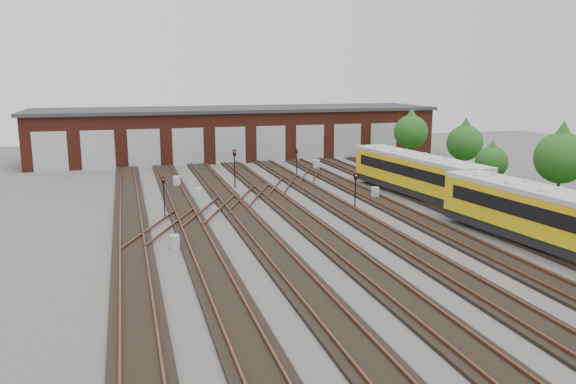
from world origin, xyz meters
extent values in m
plane|color=#42403E|center=(0.00, 0.00, 0.00)|extent=(120.00, 120.00, 0.00)
cube|color=black|center=(-14.00, 0.00, 0.09)|extent=(2.40, 70.00, 0.18)
cube|color=brown|center=(-14.72, 0.00, 0.26)|extent=(0.10, 70.00, 0.15)
cube|color=brown|center=(-13.28, 0.00, 0.26)|extent=(0.10, 70.00, 0.15)
cube|color=black|center=(-10.00, 0.00, 0.09)|extent=(2.40, 70.00, 0.18)
cube|color=brown|center=(-10.72, 0.00, 0.26)|extent=(0.10, 70.00, 0.15)
cube|color=brown|center=(-9.28, 0.00, 0.26)|extent=(0.10, 70.00, 0.15)
cube|color=black|center=(-6.00, 0.00, 0.09)|extent=(2.40, 70.00, 0.18)
cube|color=brown|center=(-6.72, 0.00, 0.26)|extent=(0.10, 70.00, 0.15)
cube|color=brown|center=(-5.28, 0.00, 0.26)|extent=(0.10, 70.00, 0.15)
cube|color=black|center=(-2.00, 0.00, 0.09)|extent=(2.40, 70.00, 0.18)
cube|color=brown|center=(-2.72, 0.00, 0.26)|extent=(0.10, 70.00, 0.15)
cube|color=brown|center=(-1.28, 0.00, 0.26)|extent=(0.10, 70.00, 0.15)
cube|color=black|center=(2.00, 0.00, 0.09)|extent=(2.40, 70.00, 0.18)
cube|color=brown|center=(1.28, 0.00, 0.26)|extent=(0.10, 70.00, 0.15)
cube|color=brown|center=(2.72, 0.00, 0.26)|extent=(0.10, 70.00, 0.15)
cube|color=black|center=(6.00, 0.00, 0.09)|extent=(2.40, 70.00, 0.18)
cube|color=brown|center=(5.28, 0.00, 0.26)|extent=(0.10, 70.00, 0.15)
cube|color=brown|center=(6.72, 0.00, 0.26)|extent=(0.10, 70.00, 0.15)
cube|color=black|center=(10.00, 0.00, 0.09)|extent=(2.40, 70.00, 0.18)
cube|color=brown|center=(9.28, 0.00, 0.26)|extent=(0.10, 70.00, 0.15)
cube|color=brown|center=(10.72, 0.00, 0.26)|extent=(0.10, 70.00, 0.15)
cube|color=black|center=(14.00, 0.00, 0.09)|extent=(2.40, 70.00, 0.18)
cube|color=brown|center=(13.28, 0.00, 0.26)|extent=(0.10, 70.00, 0.15)
cube|color=brown|center=(14.72, 0.00, 0.26)|extent=(0.10, 70.00, 0.15)
cube|color=brown|center=(-8.00, 10.00, 0.26)|extent=(5.40, 9.62, 0.15)
cube|color=brown|center=(-4.00, 14.00, 0.26)|extent=(5.40, 9.62, 0.15)
cube|color=brown|center=(0.00, 18.00, 0.26)|extent=(5.40, 9.62, 0.15)
cube|color=brown|center=(-12.00, 6.00, 0.26)|extent=(5.40, 9.62, 0.15)
cube|color=brown|center=(4.00, 22.00, 0.26)|extent=(5.40, 9.62, 0.15)
cube|color=#592216|center=(0.00, 40.00, 3.00)|extent=(50.00, 12.00, 6.00)
cube|color=#303033|center=(0.00, 40.00, 6.15)|extent=(51.00, 12.50, 0.40)
cube|color=#ACADB1|center=(-22.00, 33.98, 2.20)|extent=(3.60, 0.12, 4.40)
cube|color=#ACADB1|center=(-17.00, 33.98, 2.20)|extent=(3.60, 0.12, 4.40)
cube|color=#ACADB1|center=(-12.00, 33.98, 2.20)|extent=(3.60, 0.12, 4.40)
cube|color=#ACADB1|center=(-7.00, 33.98, 2.20)|extent=(3.60, 0.12, 4.40)
cube|color=#ACADB1|center=(-2.00, 33.98, 2.20)|extent=(3.60, 0.12, 4.40)
cube|color=#ACADB1|center=(3.00, 33.98, 2.20)|extent=(3.60, 0.12, 4.40)
cube|color=#ACADB1|center=(8.00, 33.98, 2.20)|extent=(3.60, 0.12, 4.40)
cube|color=#ACADB1|center=(13.00, 33.98, 2.20)|extent=(3.60, 0.12, 4.40)
cube|color=#ACADB1|center=(18.00, 33.98, 2.20)|extent=(3.60, 0.12, 4.40)
cube|color=#1E4818|center=(19.00, 10.00, 0.03)|extent=(8.00, 55.00, 0.05)
cube|color=black|center=(10.00, -5.08, 0.65)|extent=(4.24, 16.25, 0.64)
cube|color=yellow|center=(10.00, -5.08, 2.15)|extent=(4.56, 16.29, 2.36)
cube|color=#BBBCB7|center=(10.00, -5.08, 3.49)|extent=(4.67, 16.30, 0.32)
cube|color=black|center=(8.59, -5.24, 2.42)|extent=(1.64, 14.07, 0.91)
cube|color=black|center=(11.41, -4.93, 2.42)|extent=(1.64, 14.07, 0.91)
cube|color=black|center=(10.00, 10.92, 0.65)|extent=(4.24, 16.25, 0.64)
cube|color=yellow|center=(10.00, 10.92, 2.15)|extent=(4.56, 16.29, 2.36)
cube|color=#BBBCB7|center=(10.00, 10.92, 3.49)|extent=(4.67, 16.30, 0.32)
cube|color=black|center=(8.59, 10.76, 2.42)|extent=(1.64, 14.07, 0.91)
cube|color=black|center=(11.41, 11.07, 2.42)|extent=(1.64, 14.07, 0.91)
cylinder|color=black|center=(-11.51, 9.85, 1.25)|extent=(0.10, 0.10, 2.50)
cube|color=black|center=(-11.51, 9.85, 2.74)|extent=(0.24, 0.15, 0.48)
sphere|color=#FA0E0D|center=(-11.51, 9.75, 2.84)|extent=(0.11, 0.11, 0.11)
cylinder|color=black|center=(-4.34, 19.30, 1.51)|extent=(0.11, 0.11, 3.03)
cube|color=black|center=(-4.34, 19.30, 3.30)|extent=(0.30, 0.20, 0.56)
sphere|color=#FA0E0D|center=(-4.34, 19.19, 3.42)|extent=(0.13, 0.13, 0.13)
cylinder|color=black|center=(2.95, 23.22, 1.23)|extent=(0.10, 0.10, 2.47)
cube|color=black|center=(2.95, 23.22, 2.71)|extent=(0.28, 0.22, 0.50)
sphere|color=#FA0E0D|center=(2.95, 23.12, 2.81)|extent=(0.12, 0.12, 0.12)
cylinder|color=black|center=(3.07, 8.02, 1.18)|extent=(0.10, 0.10, 2.35)
cube|color=black|center=(3.07, 8.02, 2.61)|extent=(0.27, 0.17, 0.51)
sphere|color=#FA0E0D|center=(3.07, 7.92, 2.71)|extent=(0.12, 0.12, 0.12)
cube|color=#B1B4B6|center=(-11.54, 1.47, 0.43)|extent=(0.59, 0.53, 0.86)
cube|color=#B1B4B6|center=(-9.57, 21.17, 0.52)|extent=(0.64, 0.53, 1.05)
cube|color=#B1B4B6|center=(-8.26, 15.55, 0.45)|extent=(0.64, 0.58, 0.89)
cube|color=#B1B4B6|center=(6.49, 27.13, 0.54)|extent=(0.65, 0.54, 1.08)
cube|color=#B1B4B6|center=(6.30, 11.26, 0.49)|extent=(0.64, 0.55, 0.97)
cylinder|color=#352818|center=(18.69, 28.11, 1.03)|extent=(0.24, 0.24, 2.07)
sphere|color=#194513|center=(18.69, 28.11, 3.79)|extent=(4.02, 4.02, 4.02)
cone|color=#194513|center=(18.69, 28.11, 5.22)|extent=(3.44, 3.44, 2.87)
cylinder|color=#352818|center=(19.87, 18.75, 0.95)|extent=(0.26, 0.26, 1.91)
sphere|color=#194513|center=(19.87, 18.75, 3.49)|extent=(3.70, 3.70, 3.70)
cone|color=#194513|center=(19.87, 18.75, 4.82)|extent=(3.18, 3.18, 2.65)
cylinder|color=#352818|center=(19.33, 4.64, 1.06)|extent=(0.23, 0.23, 2.13)
sphere|color=#194513|center=(19.33, 4.64, 3.90)|extent=(4.13, 4.13, 4.13)
cone|color=#194513|center=(19.33, 4.64, 5.37)|extent=(3.54, 3.54, 2.95)
cylinder|color=#352818|center=(17.38, 10.74, 0.74)|extent=(0.27, 0.27, 1.49)
sphere|color=#194513|center=(17.38, 10.74, 2.72)|extent=(2.89, 2.89, 2.89)
cone|color=#194513|center=(17.38, 10.74, 3.75)|extent=(2.48, 2.48, 2.06)
sphere|color=#194513|center=(16.99, 9.09, 0.72)|extent=(1.45, 1.45, 1.45)
sphere|color=#194513|center=(16.27, 21.72, 0.77)|extent=(1.54, 1.54, 1.54)
sphere|color=#194513|center=(18.53, 29.74, 0.74)|extent=(1.47, 1.47, 1.47)
camera|label=1|loc=(-14.11, -31.86, 10.28)|focal=35.00mm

